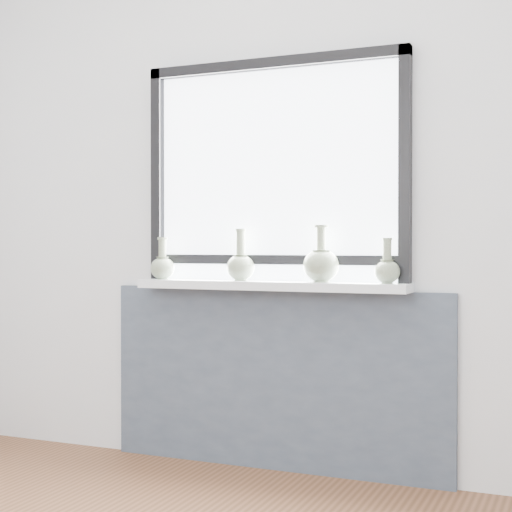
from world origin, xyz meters
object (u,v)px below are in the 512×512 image
at_px(windowsill, 269,286).
at_px(vase_d, 387,269).
at_px(vase_b, 241,265).
at_px(vase_c, 321,264).
at_px(vase_a, 163,266).

bearing_deg(windowsill, vase_d, -1.08).
distance_m(vase_b, vase_d, 0.71).
height_order(vase_c, vase_d, vase_c).
xyz_separation_m(vase_b, vase_d, (0.71, -0.01, -0.01)).
bearing_deg(vase_a, vase_c, 1.55).
bearing_deg(vase_b, vase_c, -0.15).
distance_m(windowsill, vase_c, 0.27).
xyz_separation_m(windowsill, vase_a, (-0.56, -0.02, 0.09)).
distance_m(vase_a, vase_c, 0.81).
relative_size(vase_b, vase_d, 1.23).
distance_m(windowsill, vase_b, 0.18).
bearing_deg(windowsill, vase_b, 178.64).
xyz_separation_m(vase_b, vase_c, (0.40, -0.00, 0.01)).
bearing_deg(vase_a, windowsill, 2.00).
height_order(windowsill, vase_b, vase_b).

